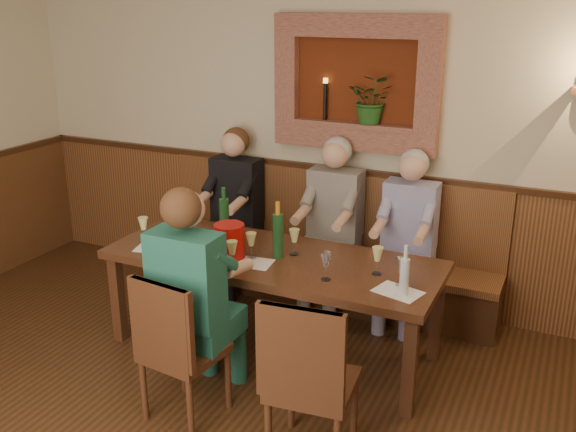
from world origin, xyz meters
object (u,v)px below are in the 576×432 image
person_bench_right (405,254)px  spittoon_bucket (229,241)px  chair_near_right (312,411)px  wine_bottle_green_a (278,235)px  person_chair_front (197,316)px  bench (321,263)px  dining_table (272,266)px  wine_bottle_green_b (224,217)px  person_bench_left (232,224)px  water_bottle (404,276)px  chair_near_left (184,375)px  person_bench_mid (331,240)px

person_bench_right → spittoon_bucket: person_bench_right is taller
chair_near_right → wine_bottle_green_a: bearing=119.0°
person_chair_front → wine_bottle_green_a: (0.19, 0.77, 0.31)m
person_chair_front → bench: bearing=85.2°
wine_bottle_green_a → dining_table: bearing=173.4°
person_bench_right → wine_bottle_green_b: size_ratio=3.55×
chair_near_right → wine_bottle_green_a: wine_bottle_green_a is taller
wine_bottle_green_a → person_chair_front: bearing=-103.9°
person_chair_front → wine_bottle_green_b: bearing=110.2°
person_bench_left → spittoon_bucket: (0.55, -0.98, 0.27)m
person_bench_right → person_chair_front: 1.85m
person_bench_left → wine_bottle_green_b: 0.78m
dining_table → person_bench_right: 1.13m
spittoon_bucket → water_bottle: (1.28, -0.07, 0.01)m
chair_near_left → person_bench_mid: (0.27, 1.79, 0.32)m
bench → person_bench_mid: bearing=-41.2°
spittoon_bucket → wine_bottle_green_a: 0.34m
person_chair_front → person_bench_mid: bearing=80.6°
person_chair_front → water_bottle: 1.31m
chair_near_right → water_bottle: bearing=62.8°
spittoon_bucket → bench: bearing=76.5°
dining_table → person_bench_mid: (0.12, 0.84, -0.08)m
person_bench_mid → person_bench_right: bearing=0.1°
dining_table → chair_near_right: chair_near_right is taller
bench → person_chair_front: size_ratio=2.04×
person_bench_left → person_chair_front: size_ratio=0.98×
spittoon_bucket → wine_bottle_green_b: (-0.24, 0.34, 0.04)m
person_bench_mid → person_chair_front: 1.63m
dining_table → water_bottle: bearing=-12.3°
wine_bottle_green_a → chair_near_left: bearing=-101.6°
spittoon_bucket → person_bench_mid: bearing=68.7°
chair_near_left → water_bottle: bearing=38.8°
person_bench_right → chair_near_right: bearing=-90.9°
person_bench_mid → bench: bearing=138.8°
chair_near_right → person_bench_mid: (-0.60, 1.81, 0.30)m
water_bottle → chair_near_left: bearing=-147.9°
wine_bottle_green_a → water_bottle: bearing=-12.5°
chair_near_right → wine_bottle_green_b: (-1.22, 1.16, 0.61)m
person_bench_right → dining_table: bearing=-131.8°
dining_table → person_bench_left: (-0.81, 0.84, -0.08)m
chair_near_right → spittoon_bucket: size_ratio=4.17×
person_bench_mid → spittoon_bucket: (-0.38, -0.98, 0.27)m
person_bench_right → person_bench_left: bearing=-180.0°
chair_near_right → bench: bearing=104.7°
spittoon_bucket → water_bottle: bearing=-3.3°
chair_near_right → wine_bottle_green_b: wine_bottle_green_b is taller
person_bench_right → wine_bottle_green_a: (-0.70, -0.84, 0.34)m
person_bench_left → person_bench_mid: person_bench_mid is taller
dining_table → wine_bottle_green_b: (-0.50, 0.19, 0.24)m
bench → spittoon_bucket: size_ratio=12.18×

